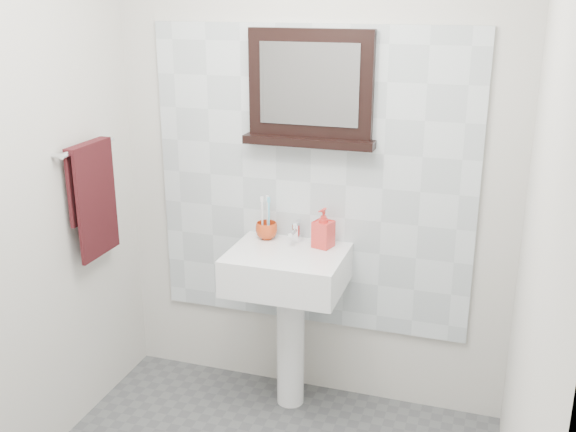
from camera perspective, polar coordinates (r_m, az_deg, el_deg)
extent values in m
cube|color=beige|center=(3.29, 2.04, 4.62)|extent=(2.00, 0.01, 2.50)
cube|color=beige|center=(2.13, 20.10, -4.37)|extent=(0.01, 2.20, 2.50)
cube|color=silver|center=(3.31, 1.96, 2.89)|extent=(1.60, 0.02, 1.50)
cylinder|color=white|center=(3.48, 0.22, -10.72)|extent=(0.14, 0.14, 0.68)
cube|color=white|center=(3.24, -0.10, -4.55)|extent=(0.55, 0.44, 0.18)
cylinder|color=silver|center=(3.19, -0.21, -3.45)|extent=(0.32, 0.32, 0.02)
cylinder|color=#4C4C4F|center=(3.19, -0.21, -3.26)|extent=(0.04, 0.04, 0.00)
cylinder|color=silver|center=(3.32, 0.70, -1.45)|extent=(0.04, 0.04, 0.09)
cylinder|color=silver|center=(3.28, 0.47, -1.37)|extent=(0.02, 0.10, 0.02)
cube|color=silver|center=(3.32, 0.78, -0.55)|extent=(0.02, 0.07, 0.01)
imported|color=#BB3D16|center=(3.36, -1.83, -1.24)|extent=(0.14, 0.14, 0.09)
cylinder|color=white|center=(3.34, -2.19, -0.26)|extent=(0.01, 0.01, 0.19)
cube|color=white|center=(3.31, -2.21, 1.43)|extent=(0.01, 0.01, 0.03)
cylinder|color=#61BDDF|center=(3.33, -1.63, -0.31)|extent=(0.01, 0.01, 0.19)
cube|color=#61BDDF|center=(3.30, -1.64, 1.39)|extent=(0.01, 0.01, 0.03)
cylinder|color=white|center=(3.36, -1.74, -0.15)|extent=(0.01, 0.01, 0.19)
cube|color=white|center=(3.33, -1.75, 1.53)|extent=(0.01, 0.01, 0.03)
imported|color=red|center=(3.24, 3.01, -1.02)|extent=(0.11, 0.11, 0.19)
cube|color=black|center=(3.19, 1.94, 11.15)|extent=(0.59, 0.06, 0.50)
cube|color=#99999E|center=(3.16, 1.77, 11.08)|extent=(0.48, 0.01, 0.38)
cube|color=black|center=(3.21, 1.76, 6.32)|extent=(0.63, 0.11, 0.04)
cylinder|color=silver|center=(3.25, -16.59, 5.62)|extent=(0.03, 0.40, 0.03)
cylinder|color=silver|center=(3.12, -18.98, 4.86)|extent=(0.05, 0.02, 0.02)
cylinder|color=silver|center=(3.43, -15.24, 6.34)|extent=(0.05, 0.02, 0.02)
cube|color=black|center=(3.31, -15.88, 1.04)|extent=(0.02, 0.30, 0.52)
cube|color=black|center=(3.31, -16.59, 2.59)|extent=(0.02, 0.30, 0.34)
cube|color=black|center=(3.25, -16.59, 5.70)|extent=(0.06, 0.30, 0.03)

